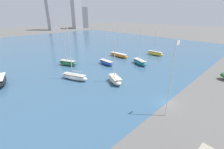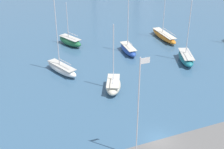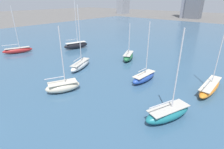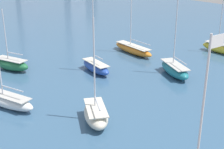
# 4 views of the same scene
# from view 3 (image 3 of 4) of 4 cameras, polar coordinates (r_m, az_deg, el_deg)

# --- Properties ---
(harbor_water) EXTENTS (180.00, 140.00, 0.00)m
(harbor_water) POSITION_cam_3_polar(r_m,az_deg,el_deg) (76.95, 21.33, 10.05)
(harbor_water) COLOR #385B7A
(harbor_water) RESTS_ON ground_plane
(sailboat_teal) EXTENTS (5.18, 8.19, 12.79)m
(sailboat_teal) POSITION_cam_3_polar(r_m,az_deg,el_deg) (26.61, 17.83, -11.81)
(sailboat_teal) COLOR #1E757F
(sailboat_teal) RESTS_ON harbor_water
(sailboat_white) EXTENTS (5.29, 8.75, 14.74)m
(sailboat_white) POSITION_cam_3_polar(r_m,az_deg,el_deg) (43.83, -10.27, 3.21)
(sailboat_white) COLOR white
(sailboat_white) RESTS_ON harbor_water
(sailboat_orange) EXTENTS (2.48, 10.51, 13.66)m
(sailboat_orange) POSITION_cam_3_polar(r_m,az_deg,el_deg) (37.27, 29.35, -3.45)
(sailboat_orange) COLOR orange
(sailboat_orange) RESTS_ON harbor_water
(sailboat_black) EXTENTS (4.34, 8.66, 16.81)m
(sailboat_black) POSITION_cam_3_polar(r_m,az_deg,el_deg) (62.06, -11.66, 9.39)
(sailboat_black) COLOR black
(sailboat_black) RESTS_ON harbor_water
(sailboat_red) EXTENTS (4.75, 8.66, 14.08)m
(sailboat_red) POSITION_cam_3_polar(r_m,az_deg,el_deg) (63.13, -28.42, 7.05)
(sailboat_red) COLOR #B72828
(sailboat_red) RESTS_ON harbor_water
(sailboat_cream) EXTENTS (4.99, 6.75, 11.87)m
(sailboat_cream) POSITION_cam_3_polar(r_m,az_deg,el_deg) (33.53, -15.73, -3.75)
(sailboat_cream) COLOR beige
(sailboat_cream) RESTS_ON harbor_water
(sailboat_green) EXTENTS (5.09, 7.51, 9.97)m
(sailboat_green) POSITION_cam_3_polar(r_m,az_deg,el_deg) (49.44, 5.33, 5.93)
(sailboat_green) COLOR #236B3D
(sailboat_green) RESTS_ON harbor_water
(sailboat_blue) EXTENTS (2.61, 7.30, 12.02)m
(sailboat_blue) POSITION_cam_3_polar(r_m,az_deg,el_deg) (36.88, 10.40, -0.82)
(sailboat_blue) COLOR #284CA8
(sailboat_blue) RESTS_ON harbor_water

